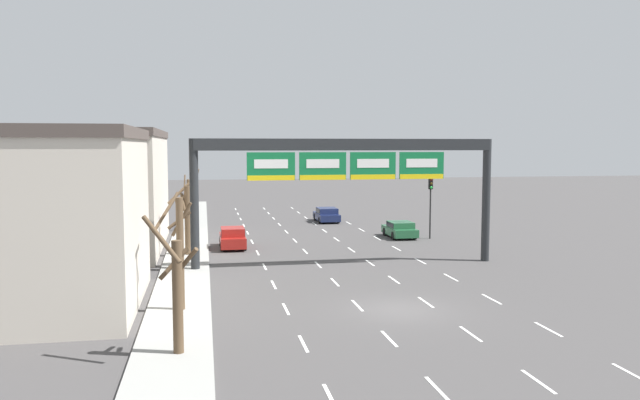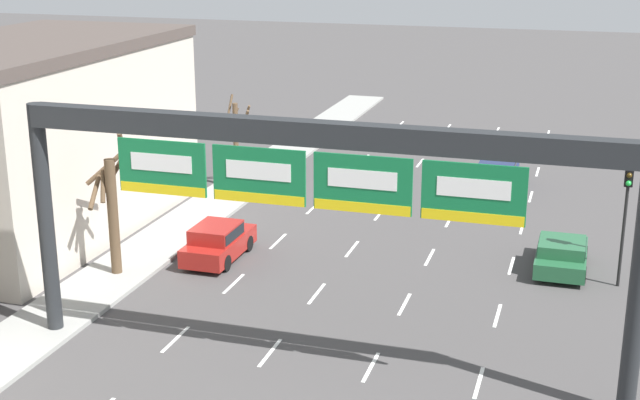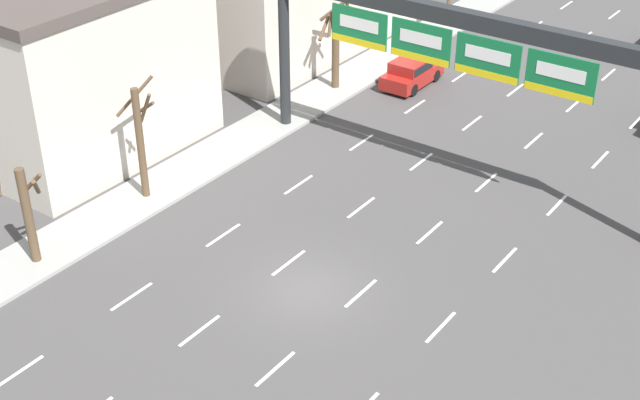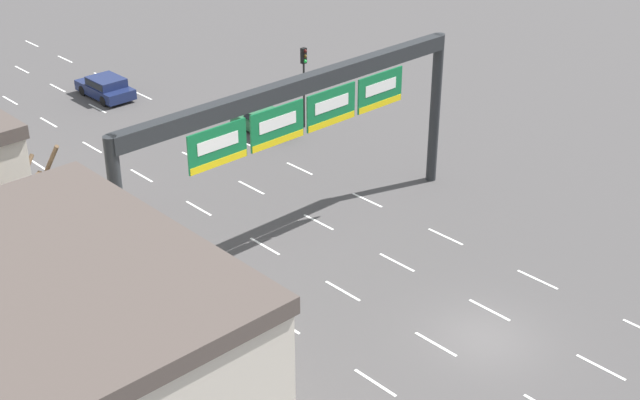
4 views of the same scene
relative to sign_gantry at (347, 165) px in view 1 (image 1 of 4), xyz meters
name	(u,v)px [view 1 (image 1 of 4)]	position (x,y,z in m)	size (l,w,h in m)	color
ground_plane	(399,310)	(0.00, -10.36, -6.14)	(220.00, 220.00, 0.00)	#474444
sidewalk_left	(178,319)	(-9.65, -10.36, -6.07)	(2.80, 110.00, 0.15)	#999993
lane_dashes	(336,257)	(0.00, 3.14, -6.14)	(10.02, 67.00, 0.01)	white
sign_gantry	(347,165)	(0.00, 0.00, 0.00)	(18.61, 0.70, 7.73)	#232628
building_near	(17,219)	(-16.65, -7.20, -2.07)	(10.60, 10.83, 8.12)	beige
building_far	(100,190)	(-15.67, 9.18, -1.93)	(8.61, 15.56, 8.41)	beige
car_navy	(327,214)	(3.08, 21.89, -5.41)	(1.99, 4.25, 1.37)	#19234C
car_green	(400,229)	(6.84, 10.71, -5.45)	(1.95, 3.93, 1.29)	#235B38
car_red	(233,237)	(-6.54, 7.88, -5.34)	(1.81, 4.00, 1.51)	maroon
traffic_light_near_gantry	(431,195)	(8.98, 9.68, -2.72)	(0.30, 0.35, 4.81)	black
tree_bare_closest	(179,247)	(-9.59, -8.99, -3.25)	(1.75, 1.38, 5.10)	brown
tree_bare_second	(187,213)	(-9.63, 5.15, -3.25)	(2.16, 2.19, 5.69)	brown
tree_bare_third	(177,288)	(-9.46, -14.97, -3.72)	(1.91, 1.92, 4.84)	brown
tree_bare_furthest	(189,201)	(-9.78, 17.99, -3.54)	(1.42, 1.18, 4.68)	brown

